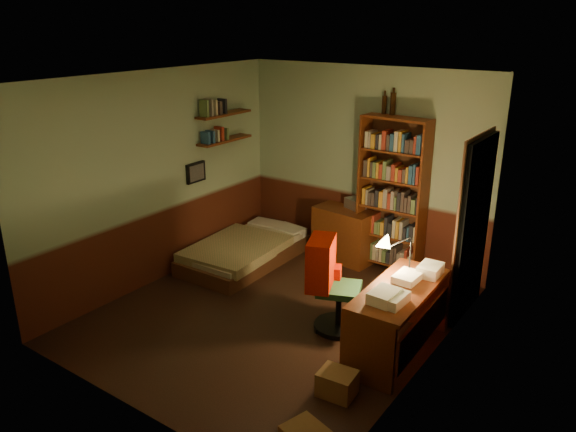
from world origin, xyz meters
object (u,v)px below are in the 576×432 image
Objects in this scene: bookshelf at (392,196)px; desk_lamp at (411,244)px; mini_stereo at (355,203)px; cardboard_box_b at (337,383)px; dresser at (344,235)px; bed at (245,244)px; office_chair at (339,283)px; desk at (398,320)px.

desk_lamp is (0.88, -1.44, 0.03)m from bookshelf.
mini_stereo is 3.12m from cardboard_box_b.
dresser reaches higher than cardboard_box_b.
bed is at bearing -117.11° from mini_stereo.
desk_lamp reaches higher than cardboard_box_b.
bookshelf reaches higher than desk_lamp.
mini_stereo is 1.94m from office_chair.
desk is at bearing -69.13° from desk_lamp.
desk is at bearing -26.29° from office_chair.
office_chair reaches higher than bed.
dresser is 0.41× the size of bookshelf.
bookshelf reaches higher than bed.
mini_stereo reaches higher than bed.
desk is 2.05× the size of desk_lamp.
cardboard_box_b is at bearing -69.10° from bookshelf.
bed is 2.17× the size of dresser.
dresser is 0.46m from mini_stereo.
dresser is (1.06, 0.85, 0.10)m from bed.
desk is at bearing -18.50° from bed.
cardboard_box_b is (2.49, -1.75, -0.15)m from bed.
mini_stereo is at bearing 116.20° from cardboard_box_b.
mini_stereo is at bearing -179.92° from bookshelf.
dresser is 0.76× the size of office_chair.
mini_stereo is 0.80× the size of cardboard_box_b.
office_chair is at bearing -55.75° from dresser.
office_chair is at bearing -43.40° from mini_stereo.
dresser is at bearing 131.27° from desk.
desk_lamp is 0.86m from office_chair.
bookshelf is (1.69, 0.93, 0.74)m from bed.
desk_lamp is at bearing -35.77° from dresser.
bookshelf is 1.69m from desk_lamp.
desk is (1.57, -1.68, -0.01)m from dresser.
office_chair reaches higher than cardboard_box_b.
cardboard_box_b is at bearing -83.11° from desk_lamp.
cardboard_box_b is at bearing -55.08° from dresser.
dresser is 2.14m from desk_lamp.
desk_lamp is (1.43, -1.48, 0.24)m from mini_stereo.
bookshelf is at bearing 116.26° from desk.
cardboard_box_b is (1.43, -2.60, -0.25)m from dresser.
bed is 1.66× the size of office_chair.
bookshelf reaches higher than cardboard_box_b.
desk is 0.73m from office_chair.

